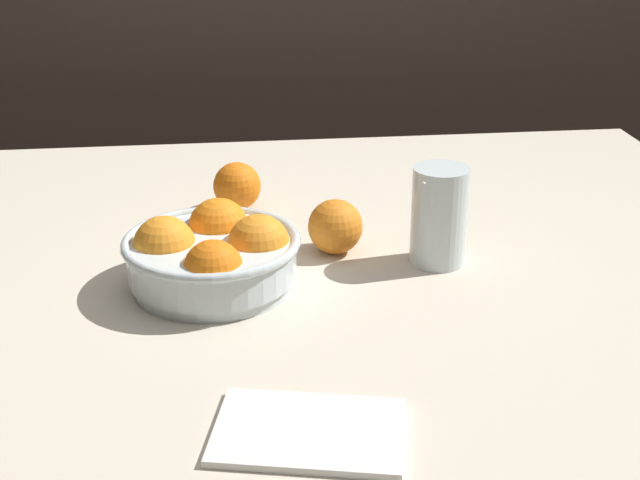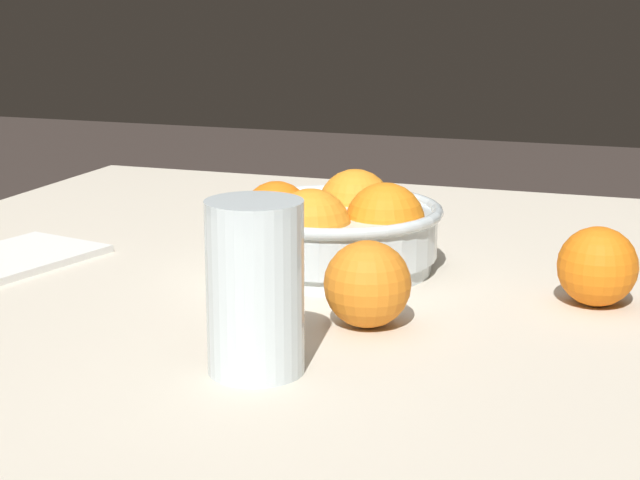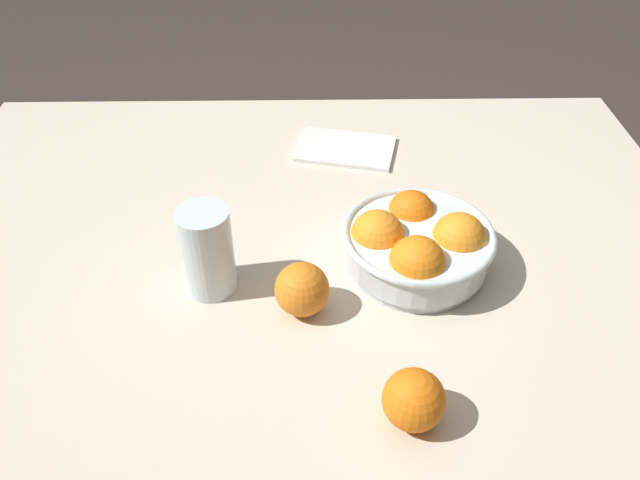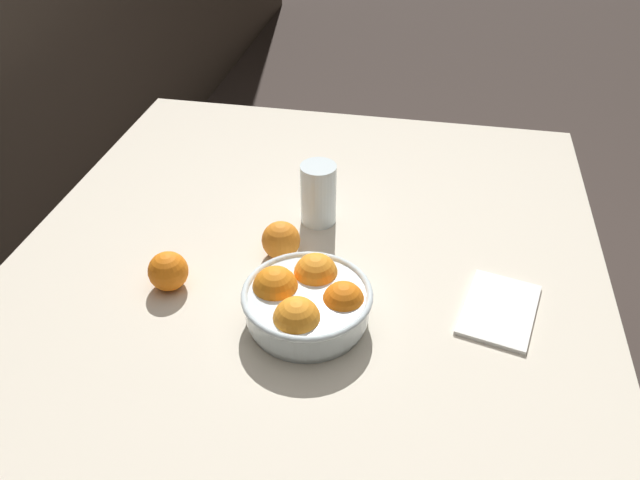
% 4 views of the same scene
% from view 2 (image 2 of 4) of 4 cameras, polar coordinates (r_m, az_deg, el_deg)
% --- Properties ---
extents(dining_table, '(1.31, 1.17, 0.73)m').
position_cam_2_polar(dining_table, '(0.98, -0.32, -7.82)').
color(dining_table, beige).
rests_on(dining_table, ground_plane).
extents(fruit_bowl, '(0.23, 0.23, 0.10)m').
position_cam_2_polar(fruit_bowl, '(1.11, 0.76, 0.63)').
color(fruit_bowl, silver).
rests_on(fruit_bowl, dining_table).
extents(juice_glass, '(0.08, 0.08, 0.14)m').
position_cam_2_polar(juice_glass, '(0.82, -3.39, -2.83)').
color(juice_glass, '#F4A314').
rests_on(juice_glass, dining_table).
extents(orange_loose_near_bowl, '(0.07, 0.07, 0.07)m').
position_cam_2_polar(orange_loose_near_bowl, '(1.02, 14.58, -1.38)').
color(orange_loose_near_bowl, orange).
rests_on(orange_loose_near_bowl, dining_table).
extents(orange_loose_front, '(0.08, 0.08, 0.08)m').
position_cam_2_polar(orange_loose_front, '(0.93, 2.48, -2.43)').
color(orange_loose_front, orange).
rests_on(orange_loose_front, dining_table).
extents(napkin, '(0.20, 0.16, 0.01)m').
position_cam_2_polar(napkin, '(1.19, -16.09, -0.96)').
color(napkin, white).
rests_on(napkin, dining_table).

